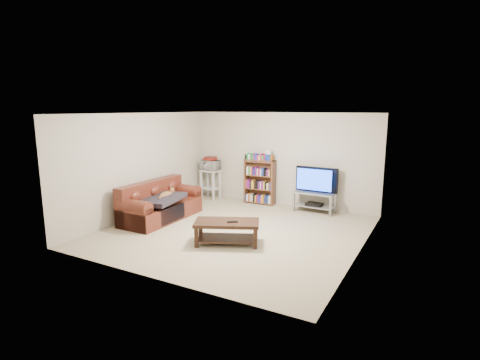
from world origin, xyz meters
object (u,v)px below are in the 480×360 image
Objects in this scene: coffee_table at (227,228)px; bookshelf at (260,181)px; tv_stand at (314,199)px; sofa at (159,206)px.

bookshelf is at bearing 79.34° from coffee_table.
coffee_table is 1.34× the size of tv_stand.
coffee_table is 3.10m from bookshelf.
sofa is at bearing -122.84° from bookshelf.
tv_stand is 0.84× the size of bookshelf.
coffee_table is 1.13× the size of bookshelf.
sofa is 2.04× the size of tv_stand.
bookshelf reaches higher than sofa.
sofa is 2.77m from bookshelf.
bookshelf is at bearing 178.56° from tv_stand.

